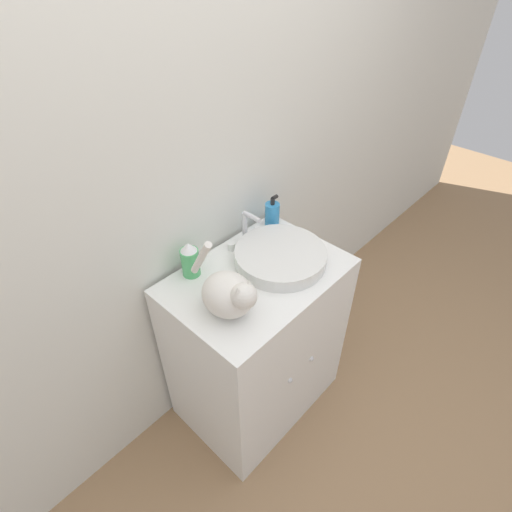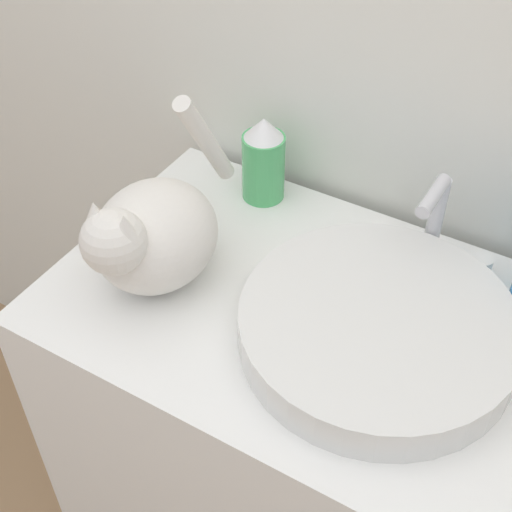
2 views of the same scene
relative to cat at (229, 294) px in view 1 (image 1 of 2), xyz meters
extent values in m
plane|color=#997551|center=(0.22, -0.20, -0.98)|extent=(8.00, 8.00, 0.00)
cube|color=silver|center=(0.22, 0.37, 0.27)|extent=(6.00, 0.05, 2.50)
cube|color=white|center=(0.22, 0.06, -0.54)|extent=(0.76, 0.52, 0.89)
sphere|color=silver|center=(0.14, -0.20, -0.49)|extent=(0.02, 0.02, 0.02)
sphere|color=silver|center=(0.29, -0.20, -0.49)|extent=(0.02, 0.02, 0.02)
cylinder|color=silver|center=(0.35, 0.05, -0.06)|extent=(0.39, 0.39, 0.06)
cylinder|color=silver|center=(0.35, 0.26, -0.01)|extent=(0.02, 0.02, 0.15)
cylinder|color=silver|center=(0.35, 0.22, 0.06)|extent=(0.02, 0.09, 0.02)
cylinder|color=white|center=(0.26, 0.26, -0.07)|extent=(0.03, 0.03, 0.03)
cylinder|color=white|center=(0.43, 0.26, -0.07)|extent=(0.03, 0.03, 0.03)
ellipsoid|color=silver|center=(0.00, 0.01, -0.01)|extent=(0.18, 0.21, 0.16)
sphere|color=silver|center=(0.00, -0.08, 0.04)|extent=(0.10, 0.10, 0.09)
cone|color=silver|center=(-0.03, -0.08, 0.08)|extent=(0.04, 0.04, 0.04)
cone|color=silver|center=(0.02, -0.08, 0.08)|extent=(0.04, 0.04, 0.04)
cylinder|color=silver|center=(0.00, 0.15, 0.08)|extent=(0.03, 0.13, 0.20)
cylinder|color=#338CCC|center=(0.52, 0.25, -0.03)|extent=(0.07, 0.07, 0.12)
cylinder|color=black|center=(0.52, 0.25, 0.05)|extent=(0.02, 0.02, 0.03)
cylinder|color=black|center=(0.53, 0.25, 0.06)|extent=(0.03, 0.02, 0.02)
cylinder|color=#4CB266|center=(0.04, 0.27, -0.03)|extent=(0.07, 0.07, 0.12)
cone|color=white|center=(0.04, 0.27, 0.05)|extent=(0.07, 0.07, 0.04)
camera|label=1|loc=(-0.67, -0.77, 1.01)|focal=28.00mm
camera|label=2|loc=(0.53, -0.61, 0.69)|focal=50.00mm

